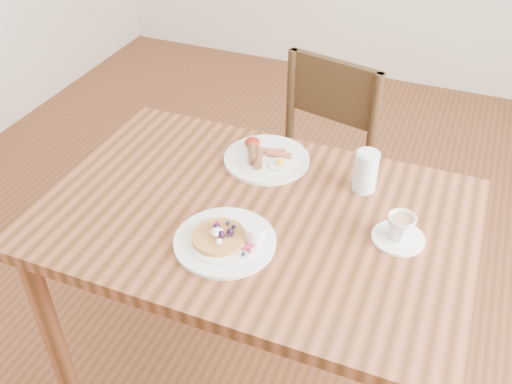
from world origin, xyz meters
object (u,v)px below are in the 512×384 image
(chair_far, at_px, (311,165))
(breakfast_plate, at_px, (265,158))
(pancake_plate, at_px, (227,239))
(teacup_saucer, at_px, (400,230))
(water_glass, at_px, (366,171))
(dining_table, at_px, (256,238))

(chair_far, height_order, breakfast_plate, chair_far)
(pancake_plate, bearing_deg, chair_far, 89.96)
(chair_far, xyz_separation_m, teacup_saucer, (0.41, -0.60, 0.29))
(teacup_saucer, height_order, water_glass, water_glass)
(dining_table, relative_size, water_glass, 9.60)
(chair_far, relative_size, breakfast_plate, 3.26)
(teacup_saucer, distance_m, water_glass, 0.23)
(teacup_saucer, xyz_separation_m, water_glass, (-0.14, 0.18, 0.03))
(chair_far, relative_size, pancake_plate, 3.26)
(pancake_plate, bearing_deg, dining_table, 81.34)
(dining_table, relative_size, chair_far, 1.36)
(water_glass, bearing_deg, chair_far, 123.63)
(breakfast_plate, bearing_deg, pancake_plate, -83.52)
(breakfast_plate, xyz_separation_m, teacup_saucer, (0.46, -0.21, 0.02))
(chair_far, xyz_separation_m, water_glass, (0.28, -0.41, 0.32))
(breakfast_plate, bearing_deg, water_glass, -4.70)
(dining_table, distance_m, breakfast_plate, 0.28)
(pancake_plate, xyz_separation_m, breakfast_plate, (-0.04, 0.39, -0.00))
(breakfast_plate, bearing_deg, teacup_saucer, -24.61)
(pancake_plate, bearing_deg, water_glass, 53.02)
(dining_table, bearing_deg, breakfast_plate, 105.32)
(chair_far, height_order, pancake_plate, chair_far)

